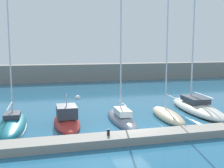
# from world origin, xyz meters

# --- Properties ---
(ground_plane) EXTENTS (120.00, 120.00, 0.00)m
(ground_plane) POSITION_xyz_m (0.00, 0.00, 0.00)
(ground_plane) COLOR #236084
(dock_pier) EXTENTS (41.68, 1.77, 0.55)m
(dock_pier) POSITION_xyz_m (0.00, -1.82, 0.27)
(dock_pier) COLOR gray
(dock_pier) RESTS_ON ground_plane
(breakwater_seawall) EXTENTS (108.00, 3.22, 3.19)m
(breakwater_seawall) POSITION_xyz_m (0.00, 32.98, 1.59)
(breakwater_seawall) COLOR gray
(breakwater_seawall) RESTS_ON ground_plane
(sailboat_teal_third) EXTENTS (2.26, 7.65, 14.85)m
(sailboat_teal_third) POSITION_xyz_m (-8.82, 3.60, 0.32)
(sailboat_teal_third) COLOR #19707F
(sailboat_teal_third) RESTS_ON ground_plane
(motorboat_red_fourth) EXTENTS (2.15, 6.54, 2.96)m
(motorboat_red_fourth) POSITION_xyz_m (-4.51, 3.59, 0.36)
(motorboat_red_fourth) COLOR #B72D28
(motorboat_red_fourth) RESTS_ON ground_plane
(sailboat_slate_fifth) EXTENTS (1.87, 6.91, 11.44)m
(sailboat_slate_fifth) POSITION_xyz_m (0.18, 3.31, 0.25)
(sailboat_slate_fifth) COLOR slate
(sailboat_slate_fifth) RESTS_ON ground_plane
(sailboat_sand_sixth) EXTENTS (2.26, 6.63, 14.25)m
(sailboat_sand_sixth) POSITION_xyz_m (4.48, 3.18, 0.38)
(sailboat_sand_sixth) COLOR beige
(sailboat_sand_sixth) RESTS_ON ground_plane
(sailboat_ivory_seventh) EXTENTS (3.73, 10.32, 18.61)m
(sailboat_ivory_seventh) POSITION_xyz_m (8.66, 5.21, 0.41)
(sailboat_ivory_seventh) COLOR silver
(sailboat_ivory_seventh) RESTS_ON ground_plane
(mooring_buoy_white) EXTENTS (0.80, 0.80, 0.80)m
(mooring_buoy_white) POSITION_xyz_m (-2.06, 14.91, 0.00)
(mooring_buoy_white) COLOR white
(mooring_buoy_white) RESTS_ON ground_plane
(dock_bollard) EXTENTS (0.20, 0.20, 0.44)m
(dock_bollard) POSITION_xyz_m (-2.26, -1.82, 0.77)
(dock_bollard) COLOR black
(dock_bollard) RESTS_ON dock_pier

